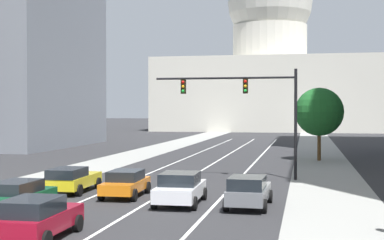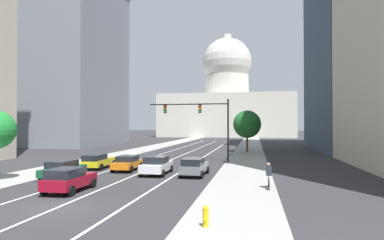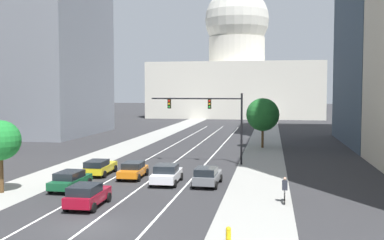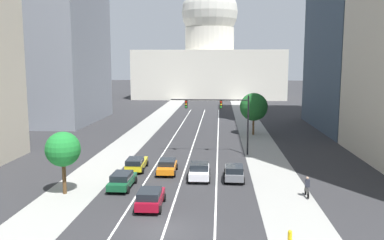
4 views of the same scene
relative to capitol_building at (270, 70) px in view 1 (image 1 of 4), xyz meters
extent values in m
plane|color=#2B2B2D|center=(0.00, -66.57, -12.89)|extent=(400.00, 400.00, 0.00)
cube|color=gray|center=(-9.03, -71.57, -12.88)|extent=(4.69, 130.00, 0.01)
cube|color=gray|center=(9.03, -71.57, -12.88)|extent=(4.69, 130.00, 0.01)
cube|color=white|center=(-3.34, -81.57, -12.87)|extent=(0.16, 90.00, 0.01)
cube|color=white|center=(0.00, -81.57, -12.87)|extent=(0.16, 90.00, 0.01)
cube|color=white|center=(3.34, -81.57, -12.87)|extent=(0.16, 90.00, 0.01)
cube|color=gray|center=(-27.21, -57.63, 4.38)|extent=(14.44, 22.84, 34.53)
cube|color=beige|center=(0.00, 0.00, -5.35)|extent=(46.87, 25.45, 15.08)
cylinder|color=beige|center=(0.00, 0.00, 5.86)|extent=(15.78, 15.78, 7.34)
sphere|color=beige|center=(0.00, 0.00, 14.48)|extent=(17.99, 17.99, 17.99)
cube|color=#14512D|center=(-5.01, -98.00, -12.28)|extent=(1.77, 4.34, 0.57)
cube|color=black|center=(-5.01, -98.16, -11.73)|extent=(1.61, 2.36, 0.53)
cylinder|color=black|center=(-5.85, -96.52, -12.57)|extent=(0.23, 0.64, 0.64)
cylinder|color=black|center=(-4.14, -96.54, -12.57)|extent=(0.23, 0.64, 0.64)
cylinder|color=black|center=(-4.18, -99.48, -12.57)|extent=(0.23, 0.64, 0.64)
cube|color=slate|center=(5.01, -94.64, -12.24)|extent=(1.82, 4.21, 0.65)
cube|color=black|center=(4.99, -95.35, -11.64)|extent=(1.63, 2.22, 0.56)
cylinder|color=black|center=(4.19, -93.21, -12.57)|extent=(0.24, 0.65, 0.64)
cylinder|color=black|center=(5.90, -93.25, -12.57)|extent=(0.24, 0.65, 0.64)
cylinder|color=black|center=(4.12, -96.04, -12.57)|extent=(0.24, 0.65, 0.64)
cylinder|color=black|center=(5.83, -96.08, -12.57)|extent=(0.24, 0.65, 0.64)
cube|color=maroon|center=(-1.67, -102.56, -12.24)|extent=(1.83, 4.06, 0.66)
cube|color=black|center=(-1.66, -103.13, -11.62)|extent=(1.66, 2.23, 0.56)
cylinder|color=black|center=(-2.58, -101.21, -12.57)|extent=(0.23, 0.64, 0.64)
cylinder|color=black|center=(-0.81, -101.18, -12.57)|extent=(0.23, 0.64, 0.64)
cylinder|color=black|center=(-0.76, -103.92, -12.57)|extent=(0.23, 0.64, 0.64)
cube|color=orange|center=(-1.67, -92.91, -12.29)|extent=(1.82, 4.05, 0.55)
cube|color=black|center=(-1.67, -92.86, -11.75)|extent=(1.63, 2.13, 0.52)
cylinder|color=black|center=(-2.56, -91.57, -12.57)|extent=(0.24, 0.65, 0.64)
cylinder|color=black|center=(-0.86, -91.52, -12.57)|extent=(0.24, 0.65, 0.64)
cylinder|color=black|center=(-2.49, -94.29, -12.57)|extent=(0.24, 0.65, 0.64)
cylinder|color=black|center=(-0.78, -94.24, -12.57)|extent=(0.24, 0.65, 0.64)
cube|color=silver|center=(1.67, -94.57, -12.24)|extent=(2.00, 4.39, 0.65)
cube|color=black|center=(1.67, -94.69, -11.62)|extent=(1.79, 2.15, 0.58)
cylinder|color=black|center=(0.69, -93.12, -12.57)|extent=(0.24, 0.65, 0.64)
cylinder|color=black|center=(2.57, -93.07, -12.57)|extent=(0.24, 0.65, 0.64)
cylinder|color=black|center=(0.77, -96.07, -12.57)|extent=(0.24, 0.65, 0.64)
cylinder|color=black|center=(2.65, -96.02, -12.57)|extent=(0.24, 0.65, 0.64)
cube|color=yellow|center=(-5.01, -91.81, -12.26)|extent=(1.82, 4.39, 0.61)
cube|color=black|center=(-4.98, -92.82, -11.71)|extent=(1.63, 2.40, 0.51)
cylinder|color=black|center=(-5.90, -90.36, -12.57)|extent=(0.24, 0.65, 0.64)
cylinder|color=black|center=(-4.20, -90.31, -12.57)|extent=(0.24, 0.65, 0.64)
cylinder|color=black|center=(-5.82, -93.31, -12.57)|extent=(0.24, 0.65, 0.64)
cylinder|color=black|center=(-4.12, -93.26, -12.57)|extent=(0.24, 0.65, 0.64)
cylinder|color=black|center=(6.98, -84.07, -9.27)|extent=(0.20, 0.20, 7.24)
cylinder|color=black|center=(2.31, -84.07, -6.21)|extent=(9.34, 0.14, 0.14)
cube|color=black|center=(3.71, -84.07, -6.76)|extent=(0.32, 0.28, 0.96)
sphere|color=red|center=(3.71, -84.22, -6.46)|extent=(0.20, 0.20, 0.20)
sphere|color=orange|center=(3.71, -84.22, -6.76)|extent=(0.20, 0.20, 0.20)
sphere|color=green|center=(3.71, -84.22, -7.06)|extent=(0.20, 0.20, 0.20)
cube|color=black|center=(-0.49, -84.07, -6.76)|extent=(0.32, 0.28, 0.96)
sphere|color=red|center=(-0.49, -84.22, -6.46)|extent=(0.20, 0.20, 0.20)
sphere|color=orange|center=(-0.49, -84.22, -6.76)|extent=(0.20, 0.20, 0.20)
sphere|color=green|center=(-0.49, -84.22, -7.06)|extent=(0.20, 0.20, 0.20)
cylinder|color=#51381E|center=(8.82, -69.97, -11.46)|extent=(0.32, 0.32, 2.85)
sphere|color=#1C5924|center=(8.82, -69.97, -8.53)|extent=(4.31, 4.31, 4.31)
camera|label=1|loc=(7.61, -120.82, -8.23)|focal=52.09mm
camera|label=2|loc=(9.95, -121.86, -8.63)|focal=30.84mm
camera|label=3|loc=(9.95, -129.90, -5.37)|focal=42.51mm
camera|label=4|loc=(3.59, -131.80, -1.89)|focal=37.32mm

